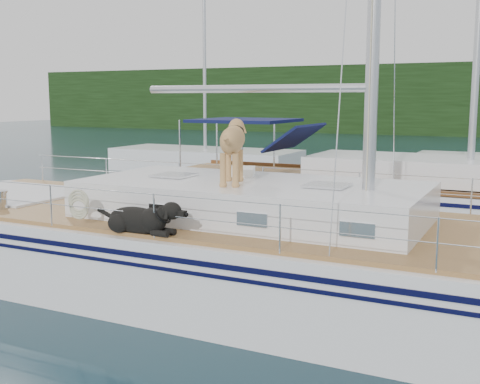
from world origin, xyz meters
The scene contains 6 objects.
ground centered at (0.00, 0.00, 0.00)m, with size 120.00×120.00×0.00m, color black.
tree_line centered at (0.00, 45.00, 3.00)m, with size 90.00×3.00×6.00m, color black.
shore_bank centered at (0.00, 46.20, 0.60)m, with size 92.00×1.00×1.20m, color #595147.
main_sailboat centered at (0.09, -0.01, 0.68)m, with size 12.00×3.85×14.01m.
neighbor_sailboat centered at (1.07, 6.03, 0.63)m, with size 11.00×3.50×13.30m.
bg_boat_west centered at (-8.00, 14.00, 0.45)m, with size 8.00×3.00×11.65m.
Camera 1 is at (4.68, -8.22, 3.06)m, focal length 45.00 mm.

